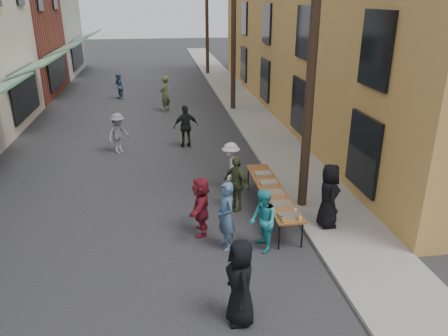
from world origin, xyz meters
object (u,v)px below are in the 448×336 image
object	(u,v)px
utility_pole_far	(207,15)
server	(329,196)
guest_front_a	(240,282)
utility_pole_mid	(234,24)
utility_pole_near	(313,51)
serving_table	(272,191)
catering_tray_sausage	(289,216)
guest_front_c	(263,221)

from	to	relation	value
utility_pole_far	server	xyz separation A→B (m)	(0.24, -25.33, -3.53)
utility_pole_far	guest_front_a	world-z (taller)	utility_pole_far
utility_pole_mid	utility_pole_far	world-z (taller)	same
utility_pole_near	serving_table	world-z (taller)	utility_pole_near
utility_pole_far	serving_table	xyz separation A→B (m)	(-1.00, -24.28, -3.79)
catering_tray_sausage	server	size ratio (longest dim) A/B	0.29
server	catering_tray_sausage	bearing A→B (deg)	121.12
utility_pole_mid	guest_front_a	bearing A→B (deg)	-99.29
utility_pole_mid	guest_front_c	xyz separation A→B (m)	(-1.70, -14.10, -3.71)
utility_pole_mid	utility_pole_far	bearing A→B (deg)	90.00
utility_pole_mid	utility_pole_far	size ratio (longest dim) A/B	1.00
utility_pole_near	serving_table	bearing A→B (deg)	-164.50
utility_pole_far	catering_tray_sausage	world-z (taller)	utility_pole_far
utility_pole_near	utility_pole_far	world-z (taller)	same
catering_tray_sausage	guest_front_c	size ratio (longest dim) A/B	0.32
serving_table	server	size ratio (longest dim) A/B	2.30
guest_front_a	utility_pole_far	bearing A→B (deg)	170.12
utility_pole_mid	catering_tray_sausage	xyz separation A→B (m)	(-1.00, -13.93, -3.71)
utility_pole_far	guest_front_c	world-z (taller)	utility_pole_far
utility_pole_near	server	bearing A→B (deg)	-79.75
serving_table	guest_front_c	distance (m)	1.95
utility_pole_near	catering_tray_sausage	xyz separation A→B (m)	(-1.00, -1.93, -3.71)
utility_pole_near	guest_front_c	size ratio (longest dim) A/B	5.71
serving_table	guest_front_c	bearing A→B (deg)	-111.00
utility_pole_far	guest_front_a	distance (m)	28.86
server	utility_pole_near	bearing A→B (deg)	15.78
guest_front_a	guest_front_c	bearing A→B (deg)	152.93
utility_pole_far	server	distance (m)	25.58
guest_front_a	utility_pole_near	bearing A→B (deg)	144.59
catering_tray_sausage	server	distance (m)	1.39
guest_front_a	server	xyz separation A→B (m)	(2.94, 3.17, 0.10)
utility_pole_far	server	size ratio (longest dim) A/B	5.18
serving_table	guest_front_c	world-z (taller)	guest_front_c
utility_pole_far	serving_table	world-z (taller)	utility_pole_far
catering_tray_sausage	guest_front_c	xyz separation A→B (m)	(-0.70, -0.17, -0.00)
catering_tray_sausage	serving_table	bearing A→B (deg)	90.00
utility_pole_near	guest_front_a	size ratio (longest dim) A/B	5.16
serving_table	catering_tray_sausage	bearing A→B (deg)	-90.00
utility_pole_far	catering_tray_sausage	distance (m)	26.21
guest_front_a	server	distance (m)	4.33
server	serving_table	bearing A→B (deg)	55.12
guest_front_a	guest_front_c	xyz separation A→B (m)	(1.00, 2.41, -0.08)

